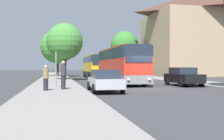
# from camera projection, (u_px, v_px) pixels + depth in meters

# --- Properties ---
(ground_plane) EXTENTS (300.00, 300.00, 0.00)m
(ground_plane) POSITION_uv_depth(u_px,v_px,m) (151.00, 89.00, 19.56)
(ground_plane) COLOR #38383A
(ground_plane) RESTS_ON ground
(sidewalk_left) EXTENTS (4.00, 120.00, 0.15)m
(sidewalk_left) POSITION_uv_depth(u_px,v_px,m) (55.00, 89.00, 18.08)
(sidewalk_left) COLOR gray
(sidewalk_left) RESTS_ON ground_plane
(building_right_background) EXTENTS (19.34, 14.76, 16.41)m
(building_right_background) POSITION_uv_depth(u_px,v_px,m) (199.00, 34.00, 52.10)
(building_right_background) COLOR tan
(building_right_background) RESTS_ON ground_plane
(bus_front) EXTENTS (2.93, 10.73, 3.46)m
(bus_front) POSITION_uv_depth(u_px,v_px,m) (121.00, 65.00, 25.56)
(bus_front) COLOR gray
(bus_front) RESTS_ON ground_plane
(bus_middle) EXTENTS (2.72, 10.76, 3.40)m
(bus_middle) POSITION_uv_depth(u_px,v_px,m) (95.00, 66.00, 40.29)
(bus_middle) COLOR #2D2D2D
(bus_middle) RESTS_ON ground_plane
(parked_car_left_curb) EXTENTS (2.06, 4.71, 1.45)m
(parked_car_left_curb) POSITION_uv_depth(u_px,v_px,m) (105.00, 80.00, 17.22)
(parked_car_left_curb) COLOR #B7B7BC
(parked_car_left_curb) RESTS_ON ground_plane
(parked_car_right_near) EXTENTS (2.08, 4.08, 1.60)m
(parked_car_right_near) POSITION_uv_depth(u_px,v_px,m) (183.00, 76.00, 22.63)
(parked_car_right_near) COLOR black
(parked_car_right_near) RESTS_ON ground_plane
(parked_car_right_far) EXTENTS (2.09, 4.61, 1.35)m
(parked_car_right_far) POSITION_uv_depth(u_px,v_px,m) (124.00, 73.00, 42.95)
(parked_car_right_far) COLOR red
(parked_car_right_far) RESTS_ON ground_plane
(bus_stop_sign) EXTENTS (0.08, 0.45, 2.62)m
(bus_stop_sign) POSITION_uv_depth(u_px,v_px,m) (56.00, 65.00, 19.20)
(bus_stop_sign) COLOR gray
(bus_stop_sign) RESTS_ON sidewalk_left
(pedestrian_waiting_near) EXTENTS (0.36, 0.36, 1.60)m
(pedestrian_waiting_near) POSITION_uv_depth(u_px,v_px,m) (46.00, 78.00, 16.40)
(pedestrian_waiting_near) COLOR #23232D
(pedestrian_waiting_near) RESTS_ON sidewalk_left
(pedestrian_waiting_far) EXTENTS (0.36, 0.36, 1.89)m
(pedestrian_waiting_far) POSITION_uv_depth(u_px,v_px,m) (63.00, 75.00, 17.31)
(pedestrian_waiting_far) COLOR #23232D
(pedestrian_waiting_far) RESTS_ON sidewalk_left
(tree_left_near) EXTENTS (5.75, 5.75, 7.85)m
(tree_left_near) POSITION_uv_depth(u_px,v_px,m) (58.00, 47.00, 44.16)
(tree_left_near) COLOR #47331E
(tree_left_near) RESTS_ON sidewalk_left
(tree_left_far) EXTENTS (4.37, 4.37, 6.75)m
(tree_left_far) POSITION_uv_depth(u_px,v_px,m) (65.00, 42.00, 31.36)
(tree_left_far) COLOR #513D23
(tree_left_far) RESTS_ON sidewalk_left
(tree_right_mid) EXTENTS (5.89, 5.89, 9.04)m
(tree_right_mid) POSITION_uv_depth(u_px,v_px,m) (125.00, 45.00, 54.95)
(tree_right_mid) COLOR #47331E
(tree_right_mid) RESTS_ON sidewalk_right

